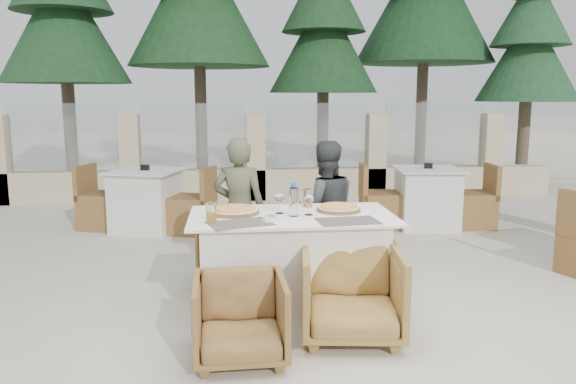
{
  "coord_description": "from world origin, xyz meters",
  "views": [
    {
      "loc": [
        -0.42,
        -4.33,
        1.69
      ],
      "look_at": [
        0.06,
        0.24,
        0.9
      ],
      "focal_mm": 35.0,
      "sensor_mm": 36.0,
      "label": 1
    }
  ],
  "objects": [
    {
      "name": "wine_glass_centre",
      "position": [
        -0.04,
        -0.0,
        0.86
      ],
      "size": [
        0.09,
        0.09,
        0.18
      ],
      "primitive_type": null,
      "rotation": [
        0.0,
        0.0,
        -0.29
      ],
      "color": "silver",
      "rests_on": "dining_table"
    },
    {
      "name": "armchair_far_left",
      "position": [
        -0.38,
        0.62,
        0.27
      ],
      "size": [
        0.76,
        0.77,
        0.54
      ],
      "primitive_type": "imported",
      "rotation": [
        0.0,
        0.0,
        3.56
      ],
      "color": "brown",
      "rests_on": "ground"
    },
    {
      "name": "beer_glass_right",
      "position": [
        0.22,
        0.25,
        0.85
      ],
      "size": [
        0.09,
        0.09,
        0.15
      ],
      "primitive_type": "cylinder",
      "rotation": [
        0.0,
        0.0,
        -0.19
      ],
      "color": "orange",
      "rests_on": "dining_table"
    },
    {
      "name": "pizza_left",
      "position": [
        -0.39,
        0.03,
        0.8
      ],
      "size": [
        0.52,
        0.52,
        0.05
      ],
      "primitive_type": "cylinder",
      "rotation": [
        0.0,
        0.0,
        0.39
      ],
      "color": "orange",
      "rests_on": "dining_table"
    },
    {
      "name": "armchair_far_right",
      "position": [
        0.36,
        0.64,
        0.27
      ],
      "size": [
        0.72,
        0.73,
        0.53
      ],
      "primitive_type": "imported",
      "rotation": [
        0.0,
        0.0,
        2.82
      ],
      "color": "olive",
      "rests_on": "ground"
    },
    {
      "name": "dining_table",
      "position": [
        0.06,
        -0.06,
        0.39
      ],
      "size": [
        1.6,
        0.9,
        0.77
      ],
      "primitive_type": null,
      "color": "white",
      "rests_on": "ground"
    },
    {
      "name": "pine_far_left",
      "position": [
        -3.5,
        7.0,
        2.75
      ],
      "size": [
        2.42,
        2.42,
        5.5
      ],
      "primitive_type": "cone",
      "color": "#1D4524",
      "rests_on": "ground"
    },
    {
      "name": "ground",
      "position": [
        0.0,
        0.0,
        0.0
      ],
      "size": [
        80.0,
        80.0,
        0.0
      ],
      "primitive_type": "plane",
      "color": "beige",
      "rests_on": "ground"
    },
    {
      "name": "bg_table_a",
      "position": [
        -1.48,
        2.77,
        0.39
      ],
      "size": [
        1.81,
        1.26,
        0.77
      ],
      "primitive_type": null,
      "rotation": [
        0.0,
        0.0,
        -0.3
      ],
      "color": "silver",
      "rests_on": "ground"
    },
    {
      "name": "olive_dish",
      "position": [
        -0.12,
        -0.25,
        0.79
      ],
      "size": [
        0.12,
        0.12,
        0.04
      ],
      "primitive_type": null,
      "rotation": [
        0.0,
        0.0,
        -0.07
      ],
      "color": "silver",
      "rests_on": "dining_table"
    },
    {
      "name": "water_bottle",
      "position": [
        0.06,
        -0.1,
        0.9
      ],
      "size": [
        0.09,
        0.09,
        0.26
      ],
      "primitive_type": "cylinder",
      "rotation": [
        0.0,
        0.0,
        0.26
      ],
      "color": "#A1C2D4",
      "rests_on": "dining_table"
    },
    {
      "name": "beer_glass_left",
      "position": [
        -0.56,
        -0.27,
        0.85
      ],
      "size": [
        0.09,
        0.09,
        0.15
      ],
      "primitive_type": "cylinder",
      "rotation": [
        0.0,
        0.0,
        -0.22
      ],
      "color": "gold",
      "rests_on": "dining_table"
    },
    {
      "name": "pine_mid_left",
      "position": [
        -1.0,
        7.5,
        3.25
      ],
      "size": [
        2.86,
        2.86,
        6.5
      ],
      "primitive_type": "cone",
      "color": "#1D4621",
      "rests_on": "ground"
    },
    {
      "name": "placemat_near_left",
      "position": [
        -0.36,
        -0.33,
        0.77
      ],
      "size": [
        0.52,
        0.42,
        0.0
      ],
      "primitive_type": "cube",
      "rotation": [
        0.0,
        0.0,
        0.31
      ],
      "color": "#5A554D",
      "rests_on": "dining_table"
    },
    {
      "name": "wine_glass_near",
      "position": [
        0.19,
        -0.08,
        0.86
      ],
      "size": [
        0.1,
        0.1,
        0.18
      ],
      "primitive_type": null,
      "rotation": [
        0.0,
        0.0,
        -0.33
      ],
      "color": "silver",
      "rests_on": "dining_table"
    },
    {
      "name": "armchair_near_right",
      "position": [
        0.41,
        -0.64,
        0.33
      ],
      "size": [
        0.78,
        0.8,
        0.65
      ],
      "primitive_type": "imported",
      "rotation": [
        0.0,
        0.0,
        -0.13
      ],
      "color": "olive",
      "rests_on": "ground"
    },
    {
      "name": "pine_far_right",
      "position": [
        5.5,
        6.5,
        2.25
      ],
      "size": [
        1.98,
        1.98,
        4.5
      ],
      "primitive_type": "cone",
      "color": "#24512D",
      "rests_on": "ground"
    },
    {
      "name": "armchair_near_left",
      "position": [
        -0.37,
        -0.9,
        0.28
      ],
      "size": [
        0.61,
        0.62,
        0.55
      ],
      "primitive_type": "imported",
      "rotation": [
        0.0,
        0.0,
        0.03
      ],
      "color": "brown",
      "rests_on": "ground"
    },
    {
      "name": "sand_patch",
      "position": [
        0.0,
        14.0,
        0.01
      ],
      "size": [
        30.0,
        16.0,
        0.01
      ],
      "primitive_type": "cube",
      "color": "beige",
      "rests_on": "ground"
    },
    {
      "name": "bg_table_b",
      "position": [
        2.11,
        2.58,
        0.39
      ],
      "size": [
        1.71,
        0.98,
        0.77
      ],
      "primitive_type": null,
      "rotation": [
        0.0,
        0.0,
        -0.1
      ],
      "color": "silver",
      "rests_on": "ground"
    },
    {
      "name": "perimeter_wall_far",
      "position": [
        0.0,
        4.8,
        0.8
      ],
      "size": [
        10.0,
        0.34,
        1.6
      ],
      "primitive_type": null,
      "color": "beige",
      "rests_on": "ground"
    },
    {
      "name": "diner_left",
      "position": [
        -0.34,
        0.71,
        0.66
      ],
      "size": [
        0.54,
        0.42,
        1.32
      ],
      "primitive_type": "imported",
      "rotation": [
        0.0,
        0.0,
        2.92
      ],
      "color": "#4F503A",
      "rests_on": "ground"
    },
    {
      "name": "pine_centre",
      "position": [
        1.5,
        7.2,
        2.5
      ],
      "size": [
        2.2,
        2.2,
        5.0
      ],
      "primitive_type": "cone",
      "color": "#1C4321",
      "rests_on": "ground"
    },
    {
      "name": "pizza_right",
      "position": [
        0.45,
        0.04,
        0.79
      ],
      "size": [
        0.43,
        0.43,
        0.05
      ],
      "primitive_type": "cylinder",
      "rotation": [
        0.0,
        0.0,
        0.26
      ],
      "color": "orange",
      "rests_on": "dining_table"
    },
    {
      "name": "placemat_near_right",
      "position": [
        0.44,
        -0.33,
        0.77
      ],
      "size": [
        0.48,
        0.34,
        0.0
      ],
      "primitive_type": "cube",
      "rotation": [
        0.0,
        0.0,
        0.09
      ],
      "color": "#565149",
      "rests_on": "dining_table"
    },
    {
      "name": "pine_mid_right",
      "position": [
        3.8,
        7.8,
        3.4
      ],
      "size": [
        2.99,
        2.99,
        6.8
      ],
      "primitive_type": "cone",
      "color": "#1B4221",
      "rests_on": "ground"
    },
    {
      "name": "diner_right",
      "position": [
        0.44,
        0.67,
        0.65
      ],
      "size": [
        0.66,
        0.53,
        1.29
      ],
      "primitive_type": "imported",
      "rotation": [
        0.0,
        0.0,
        3.2
      ],
      "color": "#35383A",
      "rests_on": "ground"
    }
  ]
}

